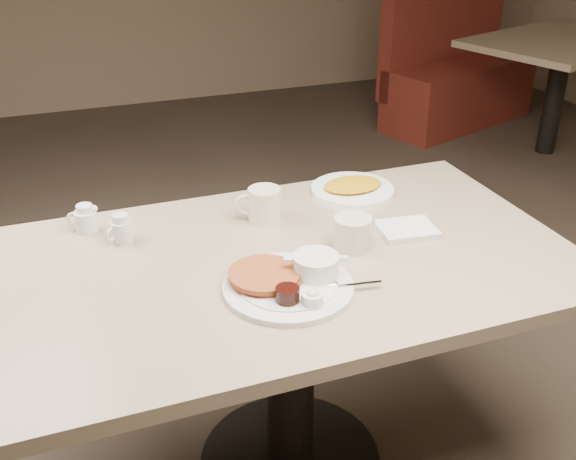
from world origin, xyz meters
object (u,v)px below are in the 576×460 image
object	(u,v)px
creamer_left	(121,229)
booth_back_right	(464,69)
coffee_mug_near	(353,232)
hash_plate	(353,188)
main_plate	(290,280)
coffee_mug_far	(263,205)
creamer_right	(85,219)
diner_table	(291,310)

from	to	relation	value
creamer_left	booth_back_right	bearing A→B (deg)	41.35
coffee_mug_near	booth_back_right	distance (m)	3.45
creamer_left	hash_plate	xyz separation A→B (m)	(0.74, 0.08, -0.02)
main_plate	booth_back_right	world-z (taller)	booth_back_right
coffee_mug_far	main_plate	bearing A→B (deg)	-98.43
booth_back_right	coffee_mug_near	bearing A→B (deg)	-129.01
booth_back_right	creamer_right	bearing A→B (deg)	-140.68
diner_table	main_plate	world-z (taller)	main_plate
main_plate	hash_plate	world-z (taller)	main_plate
main_plate	creamer_right	distance (m)	0.65
diner_table	booth_back_right	bearing A→B (deg)	48.67
hash_plate	main_plate	bearing A→B (deg)	-129.75
diner_table	coffee_mug_far	world-z (taller)	coffee_mug_far
diner_table	hash_plate	world-z (taller)	hash_plate
diner_table	coffee_mug_far	xyz separation A→B (m)	(0.00, 0.23, 0.22)
creamer_right	main_plate	bearing A→B (deg)	-47.94
creamer_left	diner_table	bearing A→B (deg)	-31.03
diner_table	coffee_mug_near	distance (m)	0.28
coffee_mug_near	hash_plate	size ratio (longest dim) A/B	0.55
diner_table	coffee_mug_near	size ratio (longest dim) A/B	9.72
coffee_mug_far	hash_plate	world-z (taller)	coffee_mug_far
coffee_mug_far	creamer_right	world-z (taller)	coffee_mug_far
coffee_mug_near	creamer_left	bearing A→B (deg)	156.45
diner_table	creamer_left	world-z (taller)	creamer_left
main_plate	creamer_left	world-z (taller)	creamer_left
creamer_left	hash_plate	bearing A→B (deg)	6.01
creamer_left	creamer_right	bearing A→B (deg)	130.92
coffee_mug_near	creamer_right	xyz separation A→B (m)	(-0.66, 0.35, -0.01)
main_plate	creamer_left	bearing A→B (deg)	132.34
coffee_mug_far	diner_table	bearing A→B (deg)	-90.26
coffee_mug_near	hash_plate	bearing A→B (deg)	64.90
diner_table	creamer_left	bearing A→B (deg)	148.97
coffee_mug_near	main_plate	bearing A→B (deg)	-150.15
creamer_right	hash_plate	distance (m)	0.82
coffee_mug_far	creamer_left	size ratio (longest dim) A/B	1.71
hash_plate	booth_back_right	distance (m)	3.09
hash_plate	coffee_mug_near	bearing A→B (deg)	-115.10
diner_table	creamer_left	xyz separation A→B (m)	(-0.40, 0.24, 0.21)
creamer_left	booth_back_right	world-z (taller)	booth_back_right
diner_table	creamer_left	distance (m)	0.52
coffee_mug_near	booth_back_right	size ratio (longest dim) A/B	0.09
coffee_mug_near	diner_table	bearing A→B (deg)	176.84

